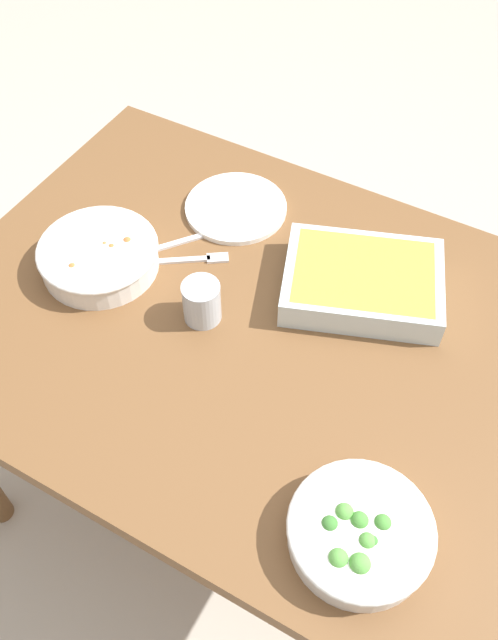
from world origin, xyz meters
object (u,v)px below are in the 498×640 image
fork_on_table (192,259)px  stew_bowl (99,255)px  broccoli_bowl (360,533)px  drink_cup (202,303)px  baking_dish (363,281)px  spoon_by_stew (156,249)px  side_plate (236,208)px

fork_on_table → stew_bowl: bearing=-146.0°
broccoli_bowl → drink_cup: size_ratio=2.59×
stew_bowl → baking_dish: bearing=21.6°
stew_bowl → spoon_by_stew: bearing=51.9°
drink_cup → side_plate: drink_cup is taller
broccoli_bowl → drink_cup: (-0.43, 0.25, 0.01)m
stew_bowl → side_plate: stew_bowl is taller
stew_bowl → broccoli_bowl: 0.73m
broccoli_bowl → fork_on_table: (-0.52, 0.37, -0.03)m
broccoli_bowl → spoon_by_stew: 0.70m
side_plate → spoon_by_stew: size_ratio=1.47×
drink_cup → side_plate: 0.30m
drink_cup → broccoli_bowl: bearing=-30.6°
stew_bowl → spoon_by_stew: (0.07, 0.09, -0.03)m
fork_on_table → broccoli_bowl: bearing=-34.9°
spoon_by_stew → fork_on_table: bearing=8.3°
spoon_by_stew → fork_on_table: (0.08, 0.01, -0.00)m
broccoli_bowl → side_plate: (-0.52, 0.54, -0.02)m
baking_dish → fork_on_table: 0.35m
drink_cup → spoon_by_stew: bearing=150.2°
stew_bowl → spoon_by_stew: 0.12m
stew_bowl → side_plate: bearing=60.7°
baking_dish → fork_on_table: (-0.33, -0.09, -0.03)m
stew_bowl → baking_dish: 0.52m
stew_bowl → drink_cup: (0.25, -0.01, 0.01)m
baking_dish → side_plate: baking_dish is taller
broccoli_bowl → fork_on_table: 0.64m
side_plate → spoon_by_stew: 0.20m
baking_dish → side_plate: (-0.33, 0.08, -0.03)m
baking_dish → drink_cup: (-0.24, -0.20, 0.00)m
stew_bowl → broccoli_bowl: size_ratio=1.09×
broccoli_bowl → drink_cup: bearing=149.4°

